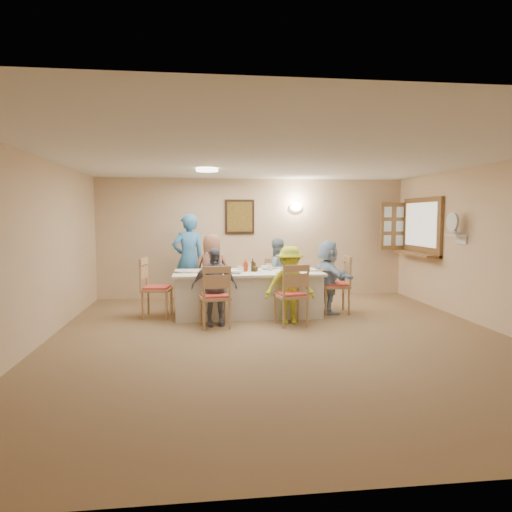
{
  "coord_description": "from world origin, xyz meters",
  "views": [
    {
      "loc": [
        -1.1,
        -6.12,
        1.71
      ],
      "look_at": [
        -0.2,
        1.4,
        1.05
      ],
      "focal_mm": 32.0,
      "sensor_mm": 36.0,
      "label": 1
    }
  ],
  "objects": [
    {
      "name": "napkin_le",
      "position": [
        -1.23,
        1.6,
        0.77
      ],
      "size": [
        0.14,
        0.14,
        0.01
      ],
      "primitive_type": "cube",
      "color": "#F5AF33",
      "rests_on": "dining_table"
    },
    {
      "name": "caregiver",
      "position": [
        -1.36,
        2.8,
        0.88
      ],
      "size": [
        0.92,
        0.85,
        1.76
      ],
      "primitive_type": "imported",
      "rotation": [
        0.0,
        0.0,
        3.51
      ],
      "color": "#3A81BE",
      "rests_on": "ground"
    },
    {
      "name": "diner_right_end",
      "position": [
        1.11,
        1.65,
        0.64
      ],
      "size": [
        1.34,
        0.85,
        1.29
      ],
      "primitive_type": "imported",
      "rotation": [
        0.0,
        0.0,
        1.77
      ],
      "color": "#A0BAD6",
      "rests_on": "ground"
    },
    {
      "name": "placemat_le",
      "position": [
        -1.41,
        1.65,
        0.76
      ],
      "size": [
        0.33,
        0.24,
        0.01
      ],
      "primitive_type": "cube",
      "color": "#472B19",
      "rests_on": "dining_table"
    },
    {
      "name": "bowl_a",
      "position": [
        -0.53,
        1.39,
        0.79
      ],
      "size": [
        0.29,
        0.29,
        0.05
      ],
      "primitive_type": "imported",
      "rotation": [
        0.0,
        0.0,
        -0.19
      ],
      "color": "white",
      "rests_on": "dining_table"
    },
    {
      "name": "placemat_fl",
      "position": [
        -0.91,
        1.23,
        0.76
      ],
      "size": [
        0.34,
        0.26,
        0.01
      ],
      "primitive_type": "cube",
      "color": "#472B19",
      "rests_on": "dining_table"
    },
    {
      "name": "plate_fl",
      "position": [
        -0.91,
        1.23,
        0.77
      ],
      "size": [
        0.24,
        0.24,
        0.02
      ],
      "primitive_type": "cylinder",
      "color": "white",
      "rests_on": "dining_table"
    },
    {
      "name": "chair_back_right",
      "position": [
        0.29,
        2.45,
        0.45
      ],
      "size": [
        0.48,
        0.48,
        0.9
      ],
      "primitive_type": null,
      "rotation": [
        0.0,
        0.0,
        -0.13
      ],
      "color": "tan",
      "rests_on": "ground"
    },
    {
      "name": "napkin_fr",
      "position": [
        0.47,
        1.18,
        0.77
      ],
      "size": [
        0.14,
        0.14,
        0.01
      ],
      "primitive_type": "cube",
      "color": "#F5AF33",
      "rests_on": "dining_table"
    },
    {
      "name": "hatch_sill",
      "position": [
        3.09,
        2.4,
        0.97
      ],
      "size": [
        0.3,
        1.5,
        0.05
      ],
      "primitive_type": "cube",
      "color": "brown",
      "rests_on": "room_walls"
    },
    {
      "name": "napkin_bl",
      "position": [
        -0.73,
        2.02,
        0.77
      ],
      "size": [
        0.14,
        0.14,
        0.01
      ],
      "primitive_type": "cube",
      "color": "#F5AF33",
      "rests_on": "dining_table"
    },
    {
      "name": "desk_fan",
      "position": [
        3.1,
        1.05,
        1.55
      ],
      "size": [
        0.3,
        0.3,
        0.28
      ],
      "primitive_type": null,
      "color": "#A5A5A8",
      "rests_on": "fan_shelf"
    },
    {
      "name": "diner_back_left",
      "position": [
        -0.91,
        2.33,
        0.7
      ],
      "size": [
        0.77,
        0.59,
        1.39
      ],
      "primitive_type": "imported",
      "rotation": [
        0.0,
        0.0,
        3.25
      ],
      "color": "brown",
      "rests_on": "ground"
    },
    {
      "name": "teacup_a",
      "position": [
        -1.09,
        1.36,
        0.8
      ],
      "size": [
        0.12,
        0.12,
        0.09
      ],
      "primitive_type": "imported",
      "rotation": [
        0.0,
        0.0,
        -0.03
      ],
      "color": "white",
      "rests_on": "dining_table"
    },
    {
      "name": "plate_br",
      "position": [
        0.29,
        2.07,
        0.77
      ],
      "size": [
        0.24,
        0.24,
        0.01
      ],
      "primitive_type": "cylinder",
      "color": "white",
      "rests_on": "dining_table"
    },
    {
      "name": "wall_picture",
      "position": [
        -0.3,
        3.46,
        1.7
      ],
      "size": [
        0.62,
        0.05,
        0.72
      ],
      "color": "#311E11",
      "rests_on": "room_walls"
    },
    {
      "name": "condiment_malt",
      "position": [
        -0.19,
        1.64,
        0.83
      ],
      "size": [
        0.14,
        0.14,
        0.14
      ],
      "primitive_type": "imported",
      "rotation": [
        0.0,
        0.0,
        0.13
      ],
      "color": "#3E2A10",
      "rests_on": "dining_table"
    },
    {
      "name": "chair_front_right",
      "position": [
        0.29,
        0.85,
        0.49
      ],
      "size": [
        0.55,
        0.55,
        0.98
      ],
      "primitive_type": null,
      "rotation": [
        0.0,
        0.0,
        3.31
      ],
      "color": "tan",
      "rests_on": "ground"
    },
    {
      "name": "chair_front_left",
      "position": [
        -0.91,
        0.85,
        0.49
      ],
      "size": [
        0.53,
        0.53,
        0.98
      ],
      "primitive_type": null,
      "rotation": [
        0.0,
        0.0,
        3.28
      ],
      "color": "tan",
      "rests_on": "ground"
    },
    {
      "name": "shutter_door",
      "position": [
        2.95,
        3.16,
        1.5
      ],
      "size": [
        0.55,
        0.04,
        1.0
      ],
      "primitive_type": "cube",
      "color": "brown",
      "rests_on": "room_walls"
    },
    {
      "name": "placemat_re",
      "position": [
        0.81,
        1.65,
        0.76
      ],
      "size": [
        0.34,
        0.25,
        0.01
      ],
      "primitive_type": "cube",
      "color": "#472B19",
      "rests_on": "dining_table"
    },
    {
      "name": "wall_sconce",
      "position": [
        0.9,
        3.44,
        1.9
      ],
      "size": [
        0.26,
        0.09,
        0.18
      ],
      "primitive_type": "ellipsoid",
      "color": "white",
      "rests_on": "room_walls"
    },
    {
      "name": "ceiling_light",
      "position": [
        -1.0,
        1.5,
        2.47
      ],
      "size": [
        0.36,
        0.36,
        0.05
      ],
      "primitive_type": "cylinder",
      "color": "white",
      "rests_on": "room_walls"
    },
    {
      "name": "condiment_ketchup",
      "position": [
        -0.35,
        1.68,
        0.87
      ],
      "size": [
        0.11,
        0.11,
        0.22
      ],
      "primitive_type": "imported",
      "rotation": [
        0.0,
        0.0,
        -0.18
      ],
      "color": "red",
      "rests_on": "dining_table"
    },
    {
      "name": "placemat_br",
      "position": [
        0.29,
        2.07,
        0.76
      ],
      "size": [
        0.33,
        0.25,
        0.01
      ],
      "primitive_type": "cube",
      "color": "#472B19",
      "rests_on": "dining_table"
    },
    {
      "name": "plate_fr",
      "position": [
        0.29,
        1.23,
        0.77
      ],
      "size": [
        0.24,
        0.24,
        0.01
      ],
      "primitive_type": "cylinder",
      "color": "white",
      "rests_on": "dining_table"
    },
    {
      "name": "diner_front_right",
      "position": [
        0.29,
        0.97,
        0.62
      ],
      "size": [
        0.8,
        0.46,
        1.24
      ],
      "primitive_type": "imported",
      "rotation": [
        0.0,
        0.0,
        -0.0
      ],
      "color": "#C2D129",
      "rests_on": "ground"
    },
    {
      "name": "plate_re",
      "position": [
        0.81,
        1.65,
        0.77
      ],
      "size": [
        0.25,
        0.25,
        0.02
      ],
      "primitive_type": "cylinder",
      "color": "white",
      "rests_on": "dining_table"
    },
    {
      "name": "chair_right_end",
      "position": [
        1.24,
        1.65,
        0.51
      ],
      "size": [
        0.52,
        0.52,
        1.02
      ],
      "primitive_type": null,
      "rotation": [
        0.0,
        0.0,
        -1.63
      ],
      "color": "tan",
      "rests_on": "ground"
    },
    {
      "name": "placemat_bl",
      "position": [
        -0.91,
        2.07,
        0.76
      ],
      "size": [
        0.35,
        0.26,
        0.01
      ],
      "primitive_type": "cube",
      "color": "#472B19",
      "rests_on": "dining_table"
    },
    {
      "name": "bowl_b",
      "position": [
        0.05,
        1.93,
        0.79
      ],
      "size": [
        0.34,
        0.34,
        0.06
      ],
      "primitive_type": "imported",
      "rotation": [
        0.0,
        0.0,
        0.38
      ],
      "color": "white",
      "rests_on": "dining_table"
    },
    {
      "name": "dining_table",
      "position": [
        -0.31,
        1.65,
        0.38
      ],
      "size": [
        2.54,
        1.07,
        0.76
      ],
      "primitive_type": "cube",
      "color": "silver",
      "rests_on": "ground"
    },
    {
      "name": "fan_shelf",
      "position": [
        3.13,
        1.05,
        1.4
      ],
      "size": [
        0.22,
        0.36,
        0.03
      ],
      "primitive_type": "cube",
      "color": "white",
      "rests_on": "room_walls"
    },
    {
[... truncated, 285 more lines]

